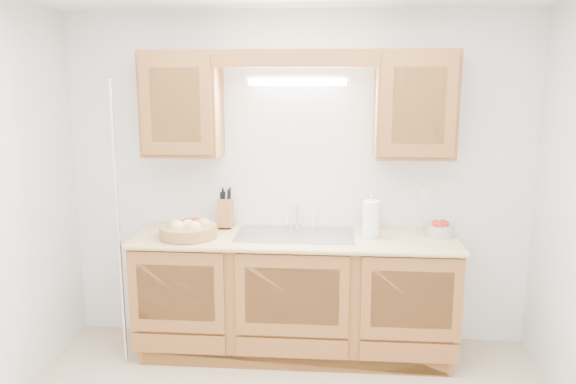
# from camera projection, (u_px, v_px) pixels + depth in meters

# --- Properties ---
(room) EXTENTS (3.52, 3.50, 2.50)m
(room) POSITION_uv_depth(u_px,v_px,m) (279.00, 232.00, 2.79)
(room) COLOR tan
(room) RESTS_ON ground
(base_cabinets) EXTENTS (2.20, 0.60, 0.86)m
(base_cabinets) POSITION_uv_depth(u_px,v_px,m) (295.00, 295.00, 4.12)
(base_cabinets) COLOR brown
(base_cabinets) RESTS_ON ground
(countertop) EXTENTS (2.30, 0.63, 0.04)m
(countertop) POSITION_uv_depth(u_px,v_px,m) (295.00, 238.00, 4.02)
(countertop) COLOR tan
(countertop) RESTS_ON base_cabinets
(upper_cabinet_left) EXTENTS (0.55, 0.33, 0.75)m
(upper_cabinet_left) POSITION_uv_depth(u_px,v_px,m) (182.00, 104.00, 4.05)
(upper_cabinet_left) COLOR brown
(upper_cabinet_left) RESTS_ON room
(upper_cabinet_right) EXTENTS (0.55, 0.33, 0.75)m
(upper_cabinet_right) POSITION_uv_depth(u_px,v_px,m) (415.00, 105.00, 3.92)
(upper_cabinet_right) COLOR brown
(upper_cabinet_right) RESTS_ON room
(valance) EXTENTS (2.20, 0.05, 0.12)m
(valance) POSITION_uv_depth(u_px,v_px,m) (296.00, 58.00, 3.78)
(valance) COLOR brown
(valance) RESTS_ON room
(fluorescent_fixture) EXTENTS (0.76, 0.08, 0.08)m
(fluorescent_fixture) POSITION_uv_depth(u_px,v_px,m) (298.00, 80.00, 4.03)
(fluorescent_fixture) COLOR white
(fluorescent_fixture) RESTS_ON room
(sink) EXTENTS (0.84, 0.46, 0.36)m
(sink) POSITION_uv_depth(u_px,v_px,m) (295.00, 244.00, 4.05)
(sink) COLOR #9E9EA3
(sink) RESTS_ON countertop
(wire_shelf_pole) EXTENTS (0.03, 0.03, 2.00)m
(wire_shelf_pole) POSITION_uv_depth(u_px,v_px,m) (118.00, 228.00, 3.85)
(wire_shelf_pole) COLOR silver
(wire_shelf_pole) RESTS_ON ground
(outlet_plate) EXTENTS (0.08, 0.01, 0.12)m
(outlet_plate) POSITION_uv_depth(u_px,v_px,m) (424.00, 195.00, 4.20)
(outlet_plate) COLOR white
(outlet_plate) RESTS_ON room
(fruit_basket) EXTENTS (0.44, 0.44, 0.13)m
(fruit_basket) POSITION_uv_depth(u_px,v_px,m) (188.00, 229.00, 3.98)
(fruit_basket) COLOR #B38648
(fruit_basket) RESTS_ON countertop
(knife_block) EXTENTS (0.12, 0.18, 0.31)m
(knife_block) POSITION_uv_depth(u_px,v_px,m) (225.00, 213.00, 4.23)
(knife_block) COLOR brown
(knife_block) RESTS_ON countertop
(orange_canister) EXTENTS (0.07, 0.07, 0.20)m
(orange_canister) POSITION_uv_depth(u_px,v_px,m) (225.00, 214.00, 4.23)
(orange_canister) COLOR #CC500B
(orange_canister) RESTS_ON countertop
(soap_bottle) EXTENTS (0.09, 0.10, 0.20)m
(soap_bottle) POSITION_uv_depth(u_px,v_px,m) (369.00, 215.00, 4.21)
(soap_bottle) COLOR blue
(soap_bottle) RESTS_ON countertop
(sponge) EXTENTS (0.13, 0.10, 0.02)m
(sponge) POSITION_uv_depth(u_px,v_px,m) (227.00, 224.00, 4.31)
(sponge) COLOR #CC333F
(sponge) RESTS_ON countertop
(paper_towel) EXTENTS (0.15, 0.15, 0.31)m
(paper_towel) POSITION_uv_depth(u_px,v_px,m) (371.00, 219.00, 3.98)
(paper_towel) COLOR silver
(paper_towel) RESTS_ON countertop
(apple_bowl) EXTENTS (0.25, 0.25, 0.12)m
(apple_bowl) POSITION_uv_depth(u_px,v_px,m) (439.00, 229.00, 4.01)
(apple_bowl) COLOR silver
(apple_bowl) RESTS_ON countertop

